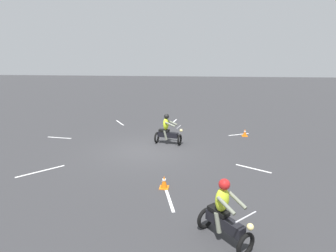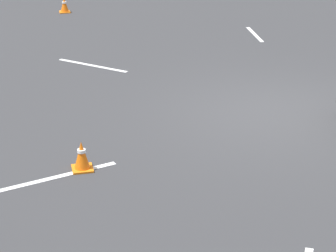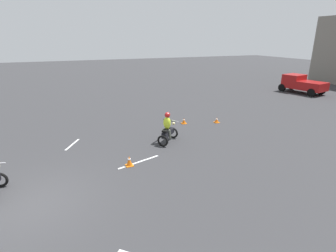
% 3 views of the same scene
% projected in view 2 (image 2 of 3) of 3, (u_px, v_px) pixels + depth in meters
% --- Properties ---
extents(ground_plane, '(120.00, 120.00, 0.00)m').
position_uv_depth(ground_plane, '(275.00, 113.00, 12.22)').
color(ground_plane, '#333335').
extents(traffic_cone_near_left, '(0.32, 0.32, 0.45)m').
position_uv_depth(traffic_cone_near_left, '(64.00, 5.00, 19.66)').
color(traffic_cone_near_left, orange).
rests_on(traffic_cone_near_left, ground).
extents(traffic_cone_mid_center, '(0.32, 0.32, 0.47)m').
position_uv_depth(traffic_cone_mid_center, '(82.00, 156.00, 10.00)').
color(traffic_cone_mid_center, orange).
rests_on(traffic_cone_mid_center, ground).
extents(lane_stripe_e, '(1.51, 0.23, 0.01)m').
position_uv_depth(lane_stripe_e, '(255.00, 34.00, 17.40)').
color(lane_stripe_e, silver).
rests_on(lane_stripe_e, ground).
extents(lane_stripe_ne, '(1.36, 1.44, 0.01)m').
position_uv_depth(lane_stripe_ne, '(92.00, 65.00, 14.91)').
color(lane_stripe_ne, silver).
rests_on(lane_stripe_ne, ground).
extents(lane_stripe_n, '(0.70, 2.04, 0.01)m').
position_uv_depth(lane_stripe_n, '(52.00, 178.00, 9.82)').
color(lane_stripe_n, silver).
rests_on(lane_stripe_n, ground).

